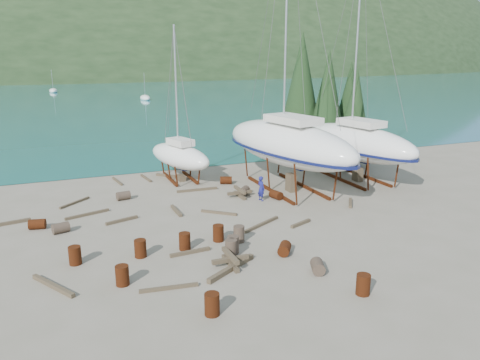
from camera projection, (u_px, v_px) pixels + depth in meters
name	position (u px, v px, depth m)	size (l,w,h in m)	color
ground	(251.00, 227.00, 26.74)	(600.00, 600.00, 0.00)	#6B6555
bay_water	(59.00, 70.00, 307.89)	(700.00, 700.00, 0.00)	#166870
far_hill	(58.00, 69.00, 312.35)	(800.00, 360.00, 110.00)	#1D2F17
far_house_center	(16.00, 72.00, 188.18)	(6.60, 5.60, 5.60)	beige
far_house_right	(140.00, 70.00, 206.63)	(6.60, 5.60, 5.60)	beige
cypress_near_right	(328.00, 99.00, 40.56)	(3.60, 3.60, 10.00)	black
cypress_mid_right	(355.00, 111.00, 39.56)	(3.06, 3.06, 8.50)	black
cypress_back_left	(301.00, 88.00, 41.57)	(4.14, 4.14, 11.50)	black
cypress_far_right	(349.00, 103.00, 42.71)	(3.24, 3.24, 9.00)	black
moored_boat_mid	(145.00, 98.00, 101.73)	(2.00, 5.00, 6.05)	white
moored_boat_far	(53.00, 91.00, 121.87)	(2.00, 5.00, 6.05)	white
large_sailboat_near	(288.00, 143.00, 33.39)	(6.34, 13.94, 21.17)	white
large_sailboat_far	(355.00, 142.00, 36.17)	(5.37, 11.96, 18.25)	white
small_sailboat_shore	(180.00, 156.00, 36.34)	(4.38, 7.65, 11.67)	white
worker	(261.00, 188.00, 31.33)	(0.62, 0.41, 1.69)	navy
drum_0	(140.00, 248.00, 22.64)	(0.58, 0.58, 0.88)	#4E1E0D
drum_1	(318.00, 266.00, 21.05)	(0.58, 0.58, 0.88)	#2D2823
drum_2	(37.00, 224.00, 26.31)	(0.58, 0.58, 0.88)	#4E1E0D
drum_3	(212.00, 304.00, 17.58)	(0.58, 0.58, 0.88)	#4E1E0D
drum_4	(226.00, 180.00, 35.51)	(0.58, 0.58, 0.88)	#4E1E0D
drum_5	(231.00, 248.00, 22.64)	(0.58, 0.58, 0.88)	#2D2823
drum_6	(276.00, 195.00, 31.81)	(0.58, 0.58, 0.88)	#4E1E0D
drum_7	(363.00, 284.00, 19.09)	(0.58, 0.58, 0.88)	#4E1E0D
drum_8	(75.00, 255.00, 21.85)	(0.58, 0.58, 0.88)	#4E1E0D
drum_9	(123.00, 196.00, 31.62)	(0.58, 0.58, 0.88)	#2D2823
drum_10	(185.00, 241.00, 23.51)	(0.58, 0.58, 0.88)	#4E1E0D
drum_11	(244.00, 191.00, 32.77)	(0.58, 0.58, 0.88)	#2D2823
drum_12	(284.00, 249.00, 22.99)	(0.58, 0.58, 0.88)	#4E1E0D
drum_13	(122.00, 275.00, 19.87)	(0.58, 0.58, 0.88)	#4E1E0D
drum_14	(218.00, 233.00, 24.59)	(0.58, 0.58, 0.88)	#4E1E0D
drum_15	(61.00, 228.00, 25.75)	(0.58, 0.58, 0.88)	#2D2823
drum_16	(233.00, 245.00, 23.11)	(0.58, 0.58, 0.88)	#2D2823
drum_17	(239.00, 234.00, 24.46)	(0.58, 0.58, 0.88)	#2D2823
timber_0	(117.00, 181.00, 36.08)	(0.14, 2.41, 0.14)	brown
timber_1	(350.00, 203.00, 30.72)	(0.19, 1.77, 0.19)	brown
timber_2	(11.00, 223.00, 27.12)	(0.19, 2.10, 0.19)	brown
timber_3	(169.00, 288.00, 19.58)	(0.15, 2.48, 0.15)	brown
timber_4	(122.00, 220.00, 27.52)	(0.17, 2.01, 0.17)	brown
timber_5	(262.00, 224.00, 26.88)	(0.16, 3.10, 0.16)	brown
timber_6	(168.00, 176.00, 37.61)	(0.19, 2.14, 0.19)	brown
timber_7	(301.00, 223.00, 27.00)	(0.17, 1.65, 0.17)	brown
timber_8	(176.00, 211.00, 29.20)	(0.19, 2.05, 0.19)	brown
timber_9	(146.00, 178.00, 36.97)	(0.15, 2.29, 0.15)	brown
timber_10	(197.00, 190.00, 33.75)	(0.16, 2.98, 0.16)	brown
timber_11	(219.00, 213.00, 28.88)	(0.15, 2.35, 0.15)	brown
timber_12	(190.00, 252.00, 23.09)	(0.17, 2.07, 0.17)	brown
timber_14	(53.00, 286.00, 19.72)	(0.18, 2.91, 0.18)	brown
timber_15	(75.00, 203.00, 30.84)	(0.15, 2.61, 0.15)	brown
timber_16	(231.00, 268.00, 21.29)	(0.23, 3.26, 0.23)	brown
timber_17	(87.00, 214.00, 28.57)	(0.16, 2.77, 0.16)	brown
timber_pile_fore	(230.00, 259.00, 21.75)	(1.80, 1.80, 0.60)	brown
timber_pile_aft	(240.00, 193.00, 32.29)	(1.80, 1.80, 0.60)	brown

